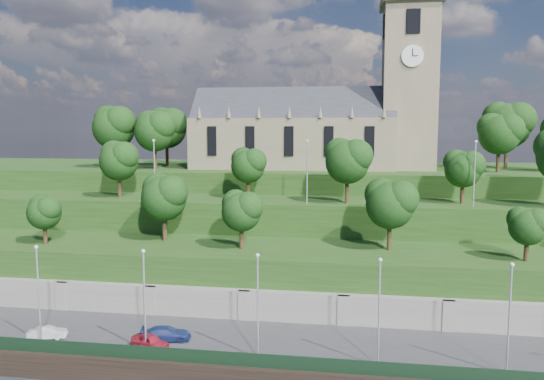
% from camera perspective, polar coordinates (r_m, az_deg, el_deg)
% --- Properties ---
extents(promenade, '(160.00, 12.00, 2.00)m').
position_cam_1_polar(promenade, '(50.48, 1.56, -17.14)').
color(promenade, '#2D2D30').
rests_on(promenade, ground).
extents(fence, '(160.00, 0.10, 1.20)m').
position_cam_1_polar(fence, '(44.94, 0.65, -18.01)').
color(fence, black).
rests_on(fence, promenade).
extents(retaining_wall, '(160.00, 2.10, 5.00)m').
position_cam_1_polar(retaining_wall, '(55.43, 2.37, -13.26)').
color(retaining_wall, slate).
rests_on(retaining_wall, ground).
extents(embankment_lower, '(160.00, 12.00, 8.00)m').
position_cam_1_polar(embankment_lower, '(60.66, 3.03, -10.01)').
color(embankment_lower, '#1B3712').
rests_on(embankment_lower, ground).
extents(embankment_upper, '(160.00, 10.00, 12.00)m').
position_cam_1_polar(embankment_upper, '(70.77, 3.95, -5.94)').
color(embankment_upper, '#1B3712').
rests_on(embankment_upper, ground).
extents(hilltop, '(160.00, 32.00, 15.00)m').
position_cam_1_polar(hilltop, '(91.10, 5.08, -2.18)').
color(hilltop, '#1B3712').
rests_on(hilltop, ground).
extents(church, '(38.60, 12.35, 27.60)m').
position_cam_1_polar(church, '(86.00, 5.54, 7.35)').
color(church, '#6B604B').
rests_on(church, hilltop).
extents(trees_lower, '(67.79, 8.64, 8.08)m').
position_cam_1_polar(trees_lower, '(59.21, 4.50, -1.62)').
color(trees_lower, black).
rests_on(trees_lower, embankment_lower).
extents(trees_upper, '(62.64, 8.50, 9.53)m').
position_cam_1_polar(trees_upper, '(67.82, 10.70, 3.33)').
color(trees_upper, black).
rests_on(trees_upper, embankment_upper).
extents(trees_hilltop, '(76.04, 16.70, 10.71)m').
position_cam_1_polar(trees_hilltop, '(85.04, 4.18, 6.79)').
color(trees_hilltop, black).
rests_on(trees_hilltop, hilltop).
extents(lamp_posts_promenade, '(60.36, 0.36, 9.05)m').
position_cam_1_polar(lamp_posts_promenade, '(45.33, -1.55, -11.62)').
color(lamp_posts_promenade, '#B2B2B7').
rests_on(lamp_posts_promenade, promenade).
extents(lamp_posts_upper, '(40.36, 0.36, 8.00)m').
position_cam_1_polar(lamp_posts_upper, '(66.28, 3.80, 2.49)').
color(lamp_posts_upper, '#B2B2B7').
rests_on(lamp_posts_upper, embankment_upper).
extents(car_left, '(3.96, 2.73, 1.25)m').
position_cam_1_polar(car_left, '(49.91, -12.99, -15.57)').
color(car_left, maroon).
rests_on(car_left, promenade).
extents(car_middle, '(3.66, 2.23, 1.14)m').
position_cam_1_polar(car_middle, '(54.83, -23.01, -13.94)').
color(car_middle, '#A4A2A7').
rests_on(car_middle, promenade).
extents(car_right, '(4.84, 2.97, 1.31)m').
position_cam_1_polar(car_right, '(51.19, -11.30, -14.92)').
color(car_right, navy).
rests_on(car_right, promenade).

